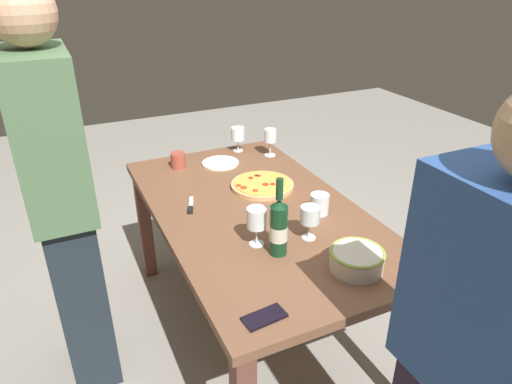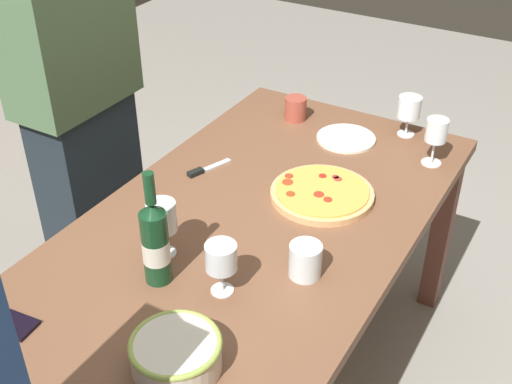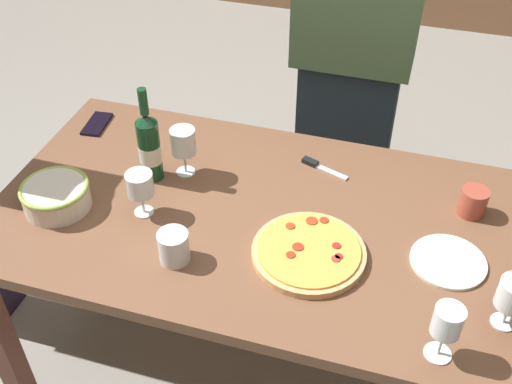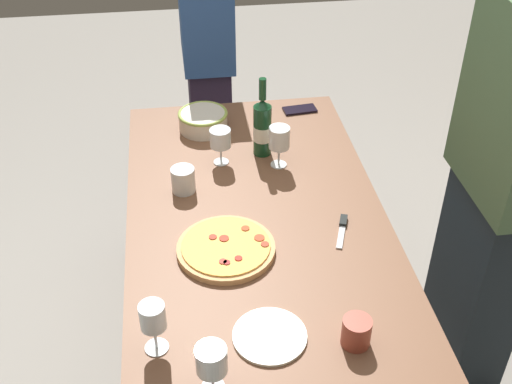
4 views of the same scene
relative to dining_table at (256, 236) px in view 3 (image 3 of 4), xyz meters
name	(u,v)px [view 3 (image 3 of 4)]	position (x,y,z in m)	size (l,w,h in m)	color
ground_plane	(256,359)	(0.00, 0.00, -0.66)	(8.00, 8.00, 0.00)	gray
dining_table	(256,236)	(0.00, 0.00, 0.00)	(1.60, 0.90, 0.75)	brown
pizza	(309,252)	(0.19, -0.12, 0.11)	(0.32, 0.32, 0.03)	#E1A96F
serving_bowl	(56,195)	(-0.59, -0.14, 0.14)	(0.21, 0.21, 0.08)	silver
wine_bottle	(149,146)	(-0.37, 0.08, 0.21)	(0.07, 0.07, 0.33)	#143D20
wine_glass_near_pizza	(140,185)	(-0.33, -0.09, 0.20)	(0.08, 0.08, 0.15)	white
wine_glass_by_bottle	(183,143)	(-0.28, 0.13, 0.21)	(0.08, 0.08, 0.17)	white
wine_glass_far_right	(447,323)	(0.56, -0.35, 0.21)	(0.07, 0.07, 0.16)	white
cup_amber	(473,202)	(0.62, 0.19, 0.14)	(0.08, 0.08, 0.09)	#AA4938
cup_ceramic	(174,247)	(-0.16, -0.24, 0.14)	(0.09, 0.09, 0.09)	white
side_plate	(448,262)	(0.57, -0.04, 0.10)	(0.21, 0.21, 0.01)	white
cell_phone	(97,124)	(-0.69, 0.29, 0.10)	(0.07, 0.14, 0.01)	black
pizza_knife	(319,166)	(0.13, 0.28, 0.10)	(0.17, 0.08, 0.02)	silver
person_guest_left	(353,55)	(0.14, 0.82, 0.23)	(0.45, 0.24, 1.75)	#1E272F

